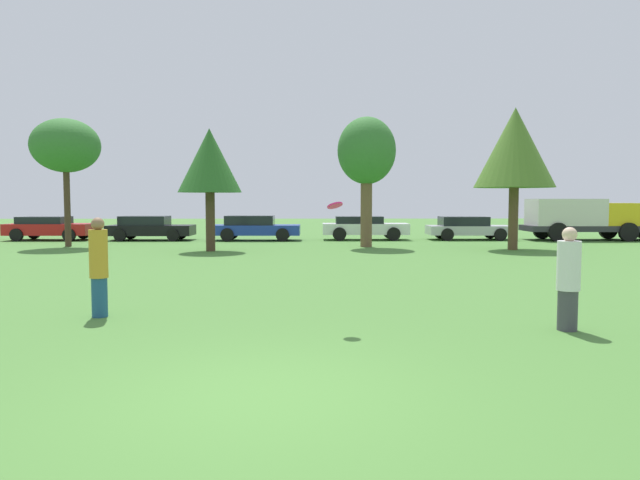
# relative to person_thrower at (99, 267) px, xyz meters

# --- Properties ---
(ground_plane) EXTENTS (120.00, 120.00, 0.00)m
(ground_plane) POSITION_rel_person_thrower_xyz_m (3.28, -4.35, -0.92)
(ground_plane) COLOR #477A33
(person_thrower) EXTENTS (0.33, 0.33, 1.81)m
(person_thrower) POSITION_rel_person_thrower_xyz_m (0.00, 0.00, 0.00)
(person_thrower) COLOR navy
(person_thrower) RESTS_ON ground
(person_catcher) EXTENTS (0.37, 0.37, 1.68)m
(person_catcher) POSITION_rel_person_thrower_xyz_m (8.01, -1.25, -0.08)
(person_catcher) COLOR #3F3F47
(person_catcher) RESTS_ON ground
(frisbee) EXTENTS (0.28, 0.26, 0.17)m
(frisbee) POSITION_rel_person_thrower_xyz_m (4.23, -0.80, 1.11)
(frisbee) COLOR #F21E72
(tree_0) EXTENTS (3.04, 3.04, 5.77)m
(tree_0) POSITION_rel_person_thrower_xyz_m (-7.16, 16.23, 3.61)
(tree_0) COLOR #473323
(tree_0) RESTS_ON ground
(tree_1) EXTENTS (2.61, 2.61, 5.04)m
(tree_1) POSITION_rel_person_thrower_xyz_m (-0.28, 13.71, 2.77)
(tree_1) COLOR #473323
(tree_1) RESTS_ON ground
(tree_2) EXTENTS (2.61, 2.61, 5.82)m
(tree_2) POSITION_rel_person_thrower_xyz_m (6.38, 15.81, 3.29)
(tree_2) COLOR brown
(tree_2) RESTS_ON ground
(tree_3) EXTENTS (3.35, 3.35, 6.00)m
(tree_3) POSITION_rel_person_thrower_xyz_m (12.47, 14.15, 3.37)
(tree_3) COLOR brown
(tree_3) RESTS_ON ground
(parked_car_red) EXTENTS (4.37, 2.10, 1.24)m
(parked_car_red) POSITION_rel_person_thrower_xyz_m (-9.89, 20.54, -0.25)
(parked_car_red) COLOR red
(parked_car_red) RESTS_ON ground
(parked_car_black) EXTENTS (4.40, 1.99, 1.27)m
(parked_car_black) POSITION_rel_person_thrower_xyz_m (-4.59, 20.35, -0.26)
(parked_car_black) COLOR black
(parked_car_black) RESTS_ON ground
(parked_car_blue) EXTENTS (4.57, 1.91, 1.30)m
(parked_car_blue) POSITION_rel_person_thrower_xyz_m (0.95, 20.09, -0.23)
(parked_car_blue) COLOR #1E389E
(parked_car_blue) RESTS_ON ground
(parked_car_white) EXTENTS (4.54, 1.90, 1.25)m
(parked_car_white) POSITION_rel_person_thrower_xyz_m (6.71, 20.48, -0.24)
(parked_car_white) COLOR silver
(parked_car_white) RESTS_ON ground
(parked_car_silver) EXTENTS (4.45, 2.05, 1.23)m
(parked_car_silver) POSITION_rel_person_thrower_xyz_m (12.23, 20.43, -0.26)
(parked_car_silver) COLOR #B2B2B7
(parked_car_silver) RESTS_ON ground
(delivery_truck_yellow) EXTENTS (5.79, 2.44, 2.17)m
(delivery_truck_yellow) POSITION_rel_person_thrower_xyz_m (18.05, 20.01, 0.33)
(delivery_truck_yellow) COLOR #2D2D33
(delivery_truck_yellow) RESTS_ON ground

